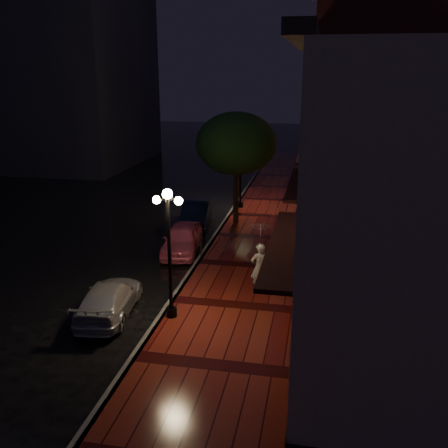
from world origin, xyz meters
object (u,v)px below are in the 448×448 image
Objects in this scene: street_tree at (236,145)px; navy_car at (196,214)px; woman_with_umbrella at (260,247)px; streetlamp_near at (169,246)px; parking_meter at (201,244)px; pink_car at (182,239)px; streetlamp_far at (241,166)px; silver_car at (109,299)px.

street_tree reaches higher than navy_car.
woman_with_umbrella is (2.34, -8.49, -2.37)m from street_tree.
streetlamp_near is 5.26m from parking_meter.
pink_car is (-1.64, -4.71, -3.60)m from street_tree.
streetlamp_far is at bearing 69.54° from parking_meter.
streetlamp_near is at bearing -83.02° from pink_car.
silver_car is (-0.39, -10.44, -0.08)m from navy_car.
streetlamp_near is at bearing -90.00° from streetlamp_far.
navy_car is (-1.79, 10.44, -1.95)m from streetlamp_near.
silver_car is 1.51× the size of woman_with_umbrella.
street_tree is 1.48× the size of navy_car.
streetlamp_far is at bearing -101.94° from woman_with_umbrella.
streetlamp_near reaches higher than pink_car.
pink_car is 1.46× the size of woman_with_umbrella.
street_tree is 1.53× the size of pink_car.
streetlamp_far reaches higher than woman_with_umbrella.
street_tree reaches higher than silver_car.
woman_with_umbrella is (2.60, 2.50, -0.73)m from streetlamp_near.
streetlamp_far is at bearing 74.35° from pink_car.
street_tree is at bearing -110.06° from silver_car.
woman_with_umbrella reaches higher than navy_car.
navy_car is at bearing -116.64° from streetlamp_far.
streetlamp_far is (0.00, 14.00, 0.00)m from streetlamp_near.
woman_with_umbrella is at bearing 43.89° from streetlamp_near.
silver_car is (-2.17, -14.00, -2.03)m from streetlamp_far.
woman_with_umbrella is (4.77, 2.50, 1.30)m from silver_car.
street_tree is (0.26, -3.01, 1.64)m from streetlamp_far.
navy_car is at bearing 90.01° from pink_car.
navy_car is 10.45m from silver_car.
silver_car is at bearing -179.91° from streetlamp_near.
parking_meter is at bearing -94.36° from street_tree.
parking_meter reaches higher than pink_car.
street_tree is 11.84m from silver_car.
silver_car is (-2.43, -10.99, -3.67)m from street_tree.
street_tree is 4.52× the size of parking_meter.
streetlamp_far reaches higher than pink_car.
silver_car is at bearing -102.63° from pink_car.
streetlamp_far is 1.10× the size of navy_car.
streetlamp_far is at bearing 90.00° from streetlamp_near.
streetlamp_near is 6.72m from pink_car.
streetlamp_far is 1.66× the size of woman_with_umbrella.
silver_car is at bearing -99.21° from navy_car.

